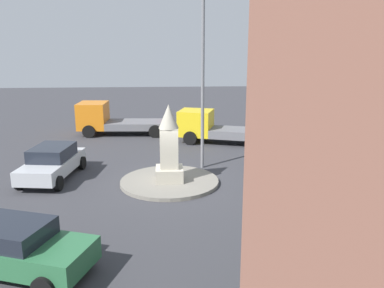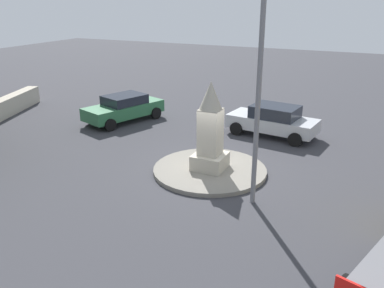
# 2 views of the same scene
# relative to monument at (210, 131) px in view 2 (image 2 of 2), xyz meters

# --- Properties ---
(ground_plane) EXTENTS (80.00, 80.00, 0.00)m
(ground_plane) POSITION_rel_monument_xyz_m (0.00, 0.00, -1.67)
(ground_plane) COLOR #38383D
(traffic_island) EXTENTS (4.39, 4.39, 0.16)m
(traffic_island) POSITION_rel_monument_xyz_m (0.00, 0.00, -1.59)
(traffic_island) COLOR gray
(traffic_island) RESTS_ON ground
(monument) EXTENTS (1.20, 1.20, 3.40)m
(monument) POSITION_rel_monument_xyz_m (0.00, 0.00, 0.00)
(monument) COLOR #B2AA99
(monument) RESTS_ON traffic_island
(streetlamp) EXTENTS (3.57, 0.28, 8.99)m
(streetlamp) POSITION_rel_monument_xyz_m (-2.24, 1.67, 3.72)
(streetlamp) COLOR slate
(streetlamp) RESTS_ON ground
(car_silver_parked_left) EXTENTS (4.45, 2.43, 1.51)m
(car_silver_parked_left) POSITION_rel_monument_xyz_m (-1.06, -5.36, -0.89)
(car_silver_parked_left) COLOR #B7BABF
(car_silver_parked_left) RESTS_ON ground
(car_green_waiting) EXTENTS (3.05, 4.68, 1.45)m
(car_green_waiting) POSITION_rel_monument_xyz_m (6.85, -4.32, -0.91)
(car_green_waiting) COLOR #2D6B42
(car_green_waiting) RESTS_ON ground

